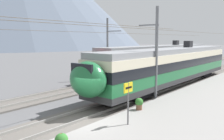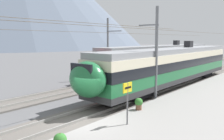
% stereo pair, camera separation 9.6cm
% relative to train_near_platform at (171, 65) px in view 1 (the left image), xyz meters
% --- Properties ---
extents(ground_plane, '(400.00, 400.00, 0.00)m').
position_rel_train_near_platform_xyz_m(ground_plane, '(-12.97, -1.04, -2.22)').
color(ground_plane, '#565659').
extents(track_near, '(120.00, 3.00, 0.28)m').
position_rel_train_near_platform_xyz_m(track_near, '(-12.97, 0.00, -2.15)').
color(track_near, '#5B5651').
rests_on(track_near, ground).
extents(track_far, '(120.00, 3.00, 0.28)m').
position_rel_train_near_platform_xyz_m(track_far, '(-12.97, 5.94, -2.15)').
color(track_far, '#5B5651').
rests_on(track_far, ground).
extents(train_near_platform, '(24.52, 2.96, 4.27)m').
position_rel_train_near_platform_xyz_m(train_near_platform, '(0.00, 0.00, 0.00)').
color(train_near_platform, '#2D2D30').
rests_on(train_near_platform, track_near).
extents(train_far_track, '(28.61, 2.87, 4.27)m').
position_rel_train_near_platform_xyz_m(train_far_track, '(9.15, 5.94, 0.01)').
color(train_far_track, '#2D2D30').
rests_on(train_far_track, track_far).
extents(catenary_mast_mid, '(49.13, 1.74, 7.17)m').
position_rel_train_near_platform_xyz_m(catenary_mast_mid, '(-5.62, -1.32, 1.57)').
color(catenary_mast_mid, slate).
rests_on(catenary_mast_mid, ground).
extents(catenary_mast_far_side, '(49.13, 2.15, 7.15)m').
position_rel_train_near_platform_xyz_m(catenary_mast_far_side, '(-0.59, 7.63, 1.56)').
color(catenary_mast_far_side, slate).
rests_on(catenary_mast_far_side, ground).
extents(platform_sign, '(0.70, 0.08, 2.19)m').
position_rel_train_near_platform_xyz_m(platform_sign, '(-12.00, -3.42, -0.25)').
color(platform_sign, '#59595B').
rests_on(platform_sign, platform_slab).
extents(potted_plant_platform_edge, '(0.51, 0.51, 0.75)m').
position_rel_train_near_platform_xyz_m(potted_plant_platform_edge, '(-9.45, -2.44, -1.44)').
color(potted_plant_platform_edge, brown).
rests_on(potted_plant_platform_edge, platform_slab).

